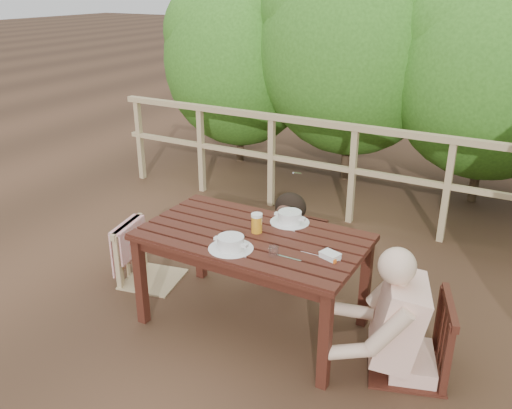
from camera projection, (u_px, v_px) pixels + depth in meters
The scene contains 15 objects.
ground at pixel (253, 322), 3.85m from camera, with size 60.00×60.00×0.00m, color #503422.
table at pixel (252, 281), 3.71m from camera, with size 1.49×0.84×0.69m, color #35160F.
chair_left at pixel (149, 230), 4.22m from camera, with size 0.45×0.45×0.91m, color tan.
chair_far at pixel (296, 227), 4.37m from camera, with size 0.41×0.41×0.83m, color #35160F.
chair_right at pixel (414, 303), 3.21m from camera, with size 0.48×0.48×0.96m, color #35160F.
woman at pixel (298, 208), 4.32m from camera, with size 0.46×0.56×1.14m, color black, non-canonical shape.
diner_right at pixel (423, 274), 3.11m from camera, with size 0.56×0.68×1.38m, color beige, non-canonical shape.
railing at pixel (352, 175), 5.26m from camera, with size 5.60×0.10×1.01m, color tan.
hedge_row at pixel (439, 19), 5.51m from camera, with size 6.60×1.60×3.80m, color #30631B, non-canonical shape.
soup_near at pixel (231, 244), 3.37m from camera, with size 0.29×0.29×0.10m, color silver.
soup_far at pixel (290, 218), 3.74m from camera, with size 0.28×0.28×0.09m, color silver.
bread_roll at pixel (226, 246), 3.36m from camera, with size 0.12×0.09×0.07m, color olive.
beer_glass at pixel (257, 224), 3.58m from camera, with size 0.08×0.08×0.15m, color gold.
tumbler at pixel (274, 252), 3.28m from camera, with size 0.06×0.06×0.07m, color white.
butter_tub at pixel (330, 256), 3.26m from camera, with size 0.12×0.08×0.05m, color white.
Camera 1 is at (1.59, -2.80, 2.27)m, focal length 37.58 mm.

